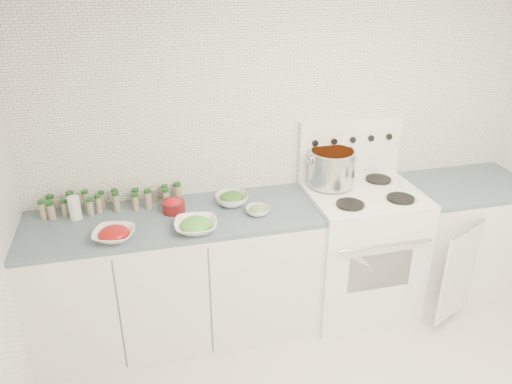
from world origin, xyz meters
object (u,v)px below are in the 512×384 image
at_px(bowl_tomato, 114,234).
at_px(bowl_snowpea, 196,225).
at_px(stock_pot, 332,166).
at_px(stove, 358,246).

xyz_separation_m(bowl_tomato, bowl_snowpea, (0.47, -0.02, 0.00)).
bearing_deg(bowl_snowpea, stock_pot, 19.17).
bearing_deg(bowl_tomato, stove, 6.33).
xyz_separation_m(stock_pot, bowl_tomato, (-1.47, -0.33, -0.15)).
distance_m(stove, bowl_tomato, 1.72).
bearing_deg(bowl_tomato, stock_pot, 12.65).
distance_m(bowl_tomato, bowl_snowpea, 0.47).
distance_m(stock_pot, bowl_tomato, 1.51).
height_order(stove, bowl_tomato, stove).
bearing_deg(stove, bowl_tomato, -173.67).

